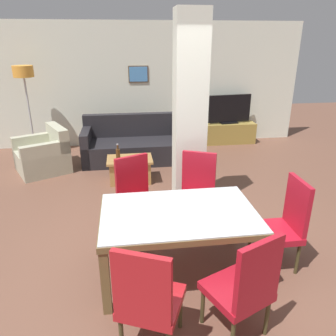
# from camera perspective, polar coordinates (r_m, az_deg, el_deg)

# --- Properties ---
(ground_plane) EXTENTS (18.00, 18.00, 0.00)m
(ground_plane) POSITION_cam_1_polar(r_m,az_deg,el_deg) (3.70, 1.76, -17.61)
(ground_plane) COLOR brown
(back_wall) EXTENTS (7.20, 0.09, 2.70)m
(back_wall) POSITION_cam_1_polar(r_m,az_deg,el_deg) (7.64, -4.13, 14.18)
(back_wall) COLOR white
(back_wall) RESTS_ON ground_plane
(divider_pillar) EXTENTS (0.42, 0.36, 2.70)m
(divider_pillar) POSITION_cam_1_polar(r_m,az_deg,el_deg) (4.48, 3.78, 8.82)
(divider_pillar) COLOR white
(divider_pillar) RESTS_ON ground_plane
(dining_table) EXTENTS (1.56, 1.01, 0.74)m
(dining_table) POSITION_cam_1_polar(r_m,az_deg,el_deg) (3.36, 1.88, -9.76)
(dining_table) COLOR brown
(dining_table) RESTS_ON ground_plane
(dining_chair_near_right) EXTENTS (0.61, 0.61, 1.00)m
(dining_chair_near_right) POSITION_cam_1_polar(r_m,az_deg,el_deg) (2.81, 13.24, -19.32)
(dining_chair_near_right) COLOR #AD1524
(dining_chair_near_right) RESTS_ON ground_plane
(dining_chair_near_left) EXTENTS (0.60, 0.60, 1.00)m
(dining_chair_near_left) POSITION_cam_1_polar(r_m,az_deg,el_deg) (2.66, -3.53, -21.64)
(dining_chair_near_left) COLOR #B11B22
(dining_chair_near_left) RESTS_ON ground_plane
(dining_chair_far_left) EXTENTS (0.61, 0.61, 1.00)m
(dining_chair_far_left) POSITION_cam_1_polar(r_m,az_deg,el_deg) (4.11, -5.47, -4.70)
(dining_chair_far_left) COLOR #B01422
(dining_chair_far_left) RESTS_ON ground_plane
(dining_chair_head_right) EXTENTS (0.46, 0.46, 1.00)m
(dining_chair_head_right) POSITION_cam_1_polar(r_m,az_deg,el_deg) (3.74, 19.59, -8.86)
(dining_chair_head_right) COLOR #B31627
(dining_chair_head_right) RESTS_ON ground_plane
(dining_chair_far_right) EXTENTS (0.60, 0.60, 1.00)m
(dining_chair_far_right) POSITION_cam_1_polar(r_m,az_deg,el_deg) (4.23, 5.00, -3.86)
(dining_chair_far_right) COLOR #AE1627
(dining_chair_far_right) RESTS_ON ground_plane
(sofa) EXTENTS (1.99, 0.94, 0.89)m
(sofa) POSITION_cam_1_polar(r_m,az_deg,el_deg) (6.74, -6.10, 3.89)
(sofa) COLOR black
(sofa) RESTS_ON ground_plane
(armchair) EXTENTS (1.14, 1.14, 0.82)m
(armchair) POSITION_cam_1_polar(r_m,az_deg,el_deg) (6.55, -20.76, 1.94)
(armchair) COLOR #BCBCA0
(armchair) RESTS_ON ground_plane
(coffee_table) EXTENTS (0.77, 0.51, 0.43)m
(coffee_table) POSITION_cam_1_polar(r_m,az_deg,el_deg) (5.72, -6.62, -0.28)
(coffee_table) COLOR #A97B41
(coffee_table) RESTS_ON ground_plane
(bottle) EXTENTS (0.07, 0.07, 0.30)m
(bottle) POSITION_cam_1_polar(r_m,az_deg,el_deg) (5.51, -8.69, 2.34)
(bottle) COLOR #4C2D14
(bottle) RESTS_ON coffee_table
(tv_stand) EXTENTS (1.26, 0.40, 0.48)m
(tv_stand) POSITION_cam_1_polar(r_m,az_deg,el_deg) (7.96, 10.38, 6.02)
(tv_stand) COLOR #A0843B
(tv_stand) RESTS_ON ground_plane
(tv_screen) EXTENTS (1.02, 0.25, 0.66)m
(tv_screen) POSITION_cam_1_polar(r_m,az_deg,el_deg) (7.83, 10.66, 9.98)
(tv_screen) COLOR black
(tv_screen) RESTS_ON tv_stand
(floor_lamp) EXTENTS (0.40, 0.40, 1.84)m
(floor_lamp) POSITION_cam_1_polar(r_m,az_deg,el_deg) (7.34, -23.74, 13.91)
(floor_lamp) COLOR #B7B7BC
(floor_lamp) RESTS_ON ground_plane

